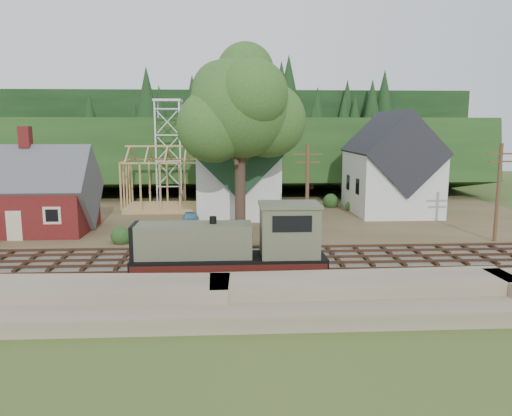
{
  "coord_description": "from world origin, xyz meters",
  "views": [
    {
      "loc": [
        1.01,
        -32.23,
        9.25
      ],
      "look_at": [
        3.13,
        6.0,
        3.0
      ],
      "focal_mm": 35.0,
      "sensor_mm": 36.0,
      "label": 1
    }
  ],
  "objects": [
    {
      "name": "car_blue",
      "position": [
        -2.49,
        12.75,
        0.94
      ],
      "size": [
        1.72,
        3.85,
        1.29
      ],
      "primitive_type": "imported",
      "rotation": [
        0.0,
        0.0,
        0.05
      ],
      "color": "#5297B0",
      "rests_on": "village_flat"
    },
    {
      "name": "church",
      "position": [
        2.0,
        19.68,
        5.18
      ],
      "size": [
        8.4,
        15.17,
        13.0
      ],
      "color": "silver",
      "rests_on": "village_flat"
    },
    {
      "name": "village_flat",
      "position": [
        0.0,
        18.0,
        0.15
      ],
      "size": [
        64.0,
        26.0,
        0.3
      ],
      "primitive_type": "cube",
      "color": "brown",
      "rests_on": "ground"
    },
    {
      "name": "farmhouse",
      "position": [
        18.0,
        19.0,
        4.87
      ],
      "size": [
        8.4,
        10.8,
        10.6
      ],
      "color": "silver",
      "rests_on": "village_flat"
    },
    {
      "name": "ground",
      "position": [
        0.0,
        0.0,
        0.0
      ],
      "size": [
        140.0,
        140.0,
        0.0
      ],
      "primitive_type": "plane",
      "color": "#384C1E",
      "rests_on": "ground"
    },
    {
      "name": "telegraph_pole_near",
      "position": [
        7.0,
        5.2,
        4.25
      ],
      "size": [
        2.2,
        0.28,
        8.0
      ],
      "color": "#4C331E",
      "rests_on": "ground"
    },
    {
      "name": "lattice_tower",
      "position": [
        -6.0,
        28.0,
        10.03
      ],
      "size": [
        3.2,
        3.2,
        12.12
      ],
      "color": "silver",
      "rests_on": "village_flat"
    },
    {
      "name": "ridge",
      "position": [
        0.0,
        58.0,
        0.0
      ],
      "size": [
        80.0,
        20.0,
        12.0
      ],
      "primitive_type": "cube",
      "color": "black",
      "rests_on": "ground"
    },
    {
      "name": "car_red",
      "position": [
        19.36,
        17.32,
        0.91
      ],
      "size": [
        4.82,
        3.45,
        1.22
      ],
      "primitive_type": "imported",
      "rotation": [
        0.0,
        0.0,
        1.21
      ],
      "color": "#AF0E1F",
      "rests_on": "village_flat"
    },
    {
      "name": "big_tree",
      "position": [
        2.17,
        10.08,
        10.22
      ],
      "size": [
        10.9,
        8.4,
        14.7
      ],
      "color": "#38281E",
      "rests_on": "village_flat"
    },
    {
      "name": "hillside",
      "position": [
        0.0,
        42.0,
        0.0
      ],
      "size": [
        70.0,
        28.96,
        12.74
      ],
      "primitive_type": "cube",
      "rotation": [
        -0.17,
        0.0,
        0.0
      ],
      "color": "#1E3F19",
      "rests_on": "ground"
    },
    {
      "name": "railroad_bed",
      "position": [
        0.0,
        0.0,
        0.08
      ],
      "size": [
        64.0,
        11.0,
        0.16
      ],
      "primitive_type": "cube",
      "color": "#726B5B",
      "rests_on": "ground"
    },
    {
      "name": "embankment",
      "position": [
        0.0,
        -8.5,
        0.0
      ],
      "size": [
        64.0,
        5.0,
        1.6
      ],
      "primitive_type": "cube",
      "color": "#7F7259",
      "rests_on": "ground"
    },
    {
      "name": "locomotive",
      "position": [
        1.46,
        -3.0,
        2.05
      ],
      "size": [
        11.42,
        2.86,
        4.59
      ],
      "color": "black",
      "rests_on": "railroad_bed"
    },
    {
      "name": "depot",
      "position": [
        -16.0,
        11.0,
        3.21
      ],
      "size": [
        10.8,
        7.41,
        9.0
      ],
      "color": "#501312",
      "rests_on": "village_flat"
    },
    {
      "name": "timber_frame",
      "position": [
        -6.0,
        22.0,
        3.27
      ],
      "size": [
        8.2,
        6.2,
        6.99
      ],
      "color": "tan",
      "rests_on": "village_flat"
    },
    {
      "name": "telegraph_pole_far",
      "position": [
        22.0,
        5.2,
        4.25
      ],
      "size": [
        2.2,
        0.28,
        8.0
      ],
      "color": "#4C331E",
      "rests_on": "ground"
    }
  ]
}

